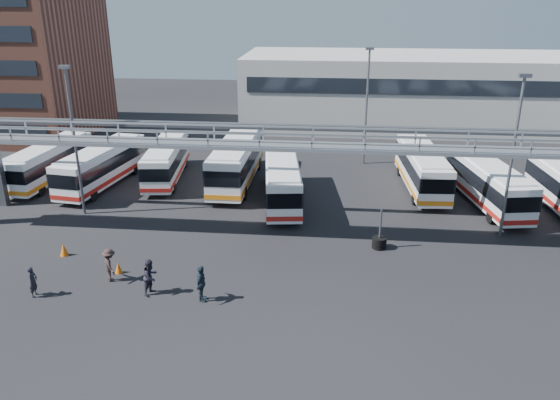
# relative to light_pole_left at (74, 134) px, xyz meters

# --- Properties ---
(ground) EXTENTS (140.00, 140.00, 0.00)m
(ground) POSITION_rel_light_pole_left_xyz_m (16.00, -8.00, -5.73)
(ground) COLOR black
(ground) RESTS_ON ground
(gantry) EXTENTS (51.40, 5.15, 7.10)m
(gantry) POSITION_rel_light_pole_left_xyz_m (16.00, -2.13, -0.22)
(gantry) COLOR #95989D
(gantry) RESTS_ON ground
(apartment_building) EXTENTS (18.00, 15.00, 16.00)m
(apartment_building) POSITION_rel_light_pole_left_xyz_m (-18.00, 22.00, 2.27)
(apartment_building) COLOR brown
(apartment_building) RESTS_ON ground
(warehouse) EXTENTS (42.00, 14.00, 8.00)m
(warehouse) POSITION_rel_light_pole_left_xyz_m (28.00, 30.00, -1.73)
(warehouse) COLOR #9E9E99
(warehouse) RESTS_ON ground
(light_pole_left) EXTENTS (0.70, 0.35, 10.21)m
(light_pole_left) POSITION_rel_light_pole_left_xyz_m (0.00, 0.00, 0.00)
(light_pole_left) COLOR #4C4F54
(light_pole_left) RESTS_ON ground
(light_pole_mid) EXTENTS (0.70, 0.35, 10.21)m
(light_pole_mid) POSITION_rel_light_pole_left_xyz_m (28.00, -1.00, 0.00)
(light_pole_mid) COLOR #4C4F54
(light_pole_mid) RESTS_ON ground
(light_pole_back) EXTENTS (0.70, 0.35, 10.21)m
(light_pole_back) POSITION_rel_light_pole_left_xyz_m (20.00, 14.00, 0.00)
(light_pole_back) COLOR #4C4F54
(light_pole_back) RESTS_ON ground
(bus_0) EXTENTS (3.03, 10.32, 3.09)m
(bus_0) POSITION_rel_light_pole_left_xyz_m (-5.66, 6.42, -4.02)
(bus_0) COLOR silver
(bus_0) RESTS_ON ground
(bus_1) EXTENTS (3.82, 10.61, 3.15)m
(bus_1) POSITION_rel_light_pole_left_xyz_m (-1.00, 5.84, -3.98)
(bus_1) COLOR silver
(bus_1) RESTS_ON ground
(bus_2) EXTENTS (3.42, 10.16, 3.02)m
(bus_2) POSITION_rel_light_pole_left_xyz_m (3.61, 7.98, -4.05)
(bus_2) COLOR silver
(bus_2) RESTS_ON ground
(bus_3) EXTENTS (2.77, 11.62, 3.52)m
(bus_3) POSITION_rel_light_pole_left_xyz_m (9.55, 7.52, -3.78)
(bus_3) COLOR silver
(bus_3) RESTS_ON ground
(bus_4) EXTENTS (3.73, 10.65, 3.17)m
(bus_4) POSITION_rel_light_pole_left_xyz_m (13.59, 3.68, -3.98)
(bus_4) COLOR silver
(bus_4) RESTS_ON ground
(bus_6) EXTENTS (3.05, 10.75, 3.23)m
(bus_6) POSITION_rel_light_pole_left_xyz_m (24.17, 7.54, -3.94)
(bus_6) COLOR silver
(bus_6) RESTS_ON ground
(bus_7) EXTENTS (4.07, 10.63, 3.15)m
(bus_7) POSITION_rel_light_pole_left_xyz_m (28.43, 4.52, -3.98)
(bus_7) COLOR silver
(bus_7) RESTS_ON ground
(pedestrian_a) EXTENTS (0.44, 0.63, 1.67)m
(pedestrian_a) POSITION_rel_light_pole_left_xyz_m (2.28, -10.92, -4.89)
(pedestrian_a) COLOR black
(pedestrian_a) RESTS_ON ground
(pedestrian_b) EXTENTS (1.01, 1.13, 1.93)m
(pedestrian_b) POSITION_rel_light_pole_left_xyz_m (8.17, -10.07, -4.76)
(pedestrian_b) COLOR #23212D
(pedestrian_b) RESTS_ON ground
(pedestrian_c) EXTENTS (1.26, 1.37, 1.86)m
(pedestrian_c) POSITION_rel_light_pole_left_xyz_m (5.55, -8.98, -4.80)
(pedestrian_c) COLOR #2F221F
(pedestrian_c) RESTS_ON ground
(pedestrian_d) EXTENTS (0.53, 1.15, 1.93)m
(pedestrian_d) POSITION_rel_light_pole_left_xyz_m (10.90, -10.50, -4.76)
(pedestrian_d) COLOR #1C2933
(pedestrian_d) RESTS_ON ground
(cone_left) EXTENTS (0.51, 0.51, 0.77)m
(cone_left) POSITION_rel_light_pole_left_xyz_m (1.62, -6.37, -5.34)
(cone_left) COLOR #DE5E0C
(cone_left) RESTS_ON ground
(cone_right) EXTENTS (0.51, 0.51, 0.65)m
(cone_right) POSITION_rel_light_pole_left_xyz_m (5.63, -8.12, -5.40)
(cone_right) COLOR #DE5E0C
(cone_right) RESTS_ON ground
(tire_stack) EXTENTS (0.88, 0.88, 2.51)m
(tire_stack) POSITION_rel_light_pole_left_xyz_m (20.21, -3.50, -5.30)
(tire_stack) COLOR black
(tire_stack) RESTS_ON ground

